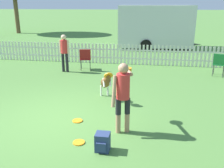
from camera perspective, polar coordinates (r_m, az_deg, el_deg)
name	(u,v)px	position (r m, az deg, el deg)	size (l,w,h in m)	color
ground_plane	(54,119)	(6.35, -13.03, -7.77)	(240.00, 240.00, 0.00)	#4C7A38
handler_person	(123,90)	(5.26, 2.56, -1.33)	(0.43, 1.04, 1.55)	tan
leaping_dog	(106,82)	(7.25, -1.37, 0.50)	(0.55, 1.04, 0.93)	brown
frisbee_near_handler	(79,142)	(5.24, -7.61, -13.10)	(0.24, 0.24, 0.02)	orange
frisbee_near_dog	(78,121)	(6.12, -7.89, -8.32)	(0.24, 0.24, 0.02)	orange
backpack_on_grass	(103,142)	(4.89, -2.17, -13.15)	(0.27, 0.29, 0.36)	navy
picket_fence	(103,54)	(11.80, -1.98, 6.97)	(27.69, 0.04, 0.92)	silver
folding_chair_blue_left	(85,57)	(10.59, -6.12, 6.08)	(0.56, 0.58, 0.91)	#333338
folding_chair_center	(219,63)	(10.42, 23.30, 4.50)	(0.55, 0.56, 0.90)	#333338
spectator_standing	(64,50)	(10.37, -10.84, 7.68)	(0.41, 0.27, 1.53)	black
equipment_trailer	(154,26)	(16.18, 9.66, 12.96)	(5.36, 2.82, 2.61)	silver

